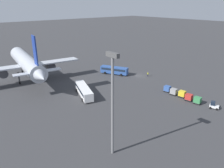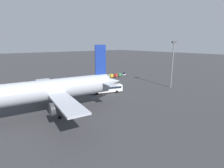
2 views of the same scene
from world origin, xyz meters
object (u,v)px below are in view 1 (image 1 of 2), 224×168
object	(u,v)px
shuttle_bus_near	(114,70)
baggage_tug	(214,105)
airplane	(27,63)
cargo_cart_grey	(174,91)
shuttle_bus_far	(84,90)
cargo_cart_green	(198,100)
cargo_cart_blue	(167,89)
cargo_cart_red	(189,97)
worker_person	(148,74)
cargo_cart_yellow	(182,94)

from	to	relation	value
shuttle_bus_near	baggage_tug	distance (m)	41.05
airplane	cargo_cart_grey	world-z (taller)	airplane
shuttle_bus_near	cargo_cart_grey	xyz separation A→B (m)	(-28.27, -0.42, -0.68)
airplane	shuttle_bus_far	world-z (taller)	airplane
cargo_cart_green	cargo_cart_blue	size ratio (longest dim) A/B	1.00
shuttle_bus_near	cargo_cart_blue	distance (m)	25.53
airplane	cargo_cart_blue	bearing A→B (deg)	-134.36
shuttle_bus_far	cargo_cart_grey	bearing A→B (deg)	-109.31
cargo_cart_red	shuttle_bus_near	bearing A→B (deg)	0.19
shuttle_bus_far	cargo_cart_green	size ratio (longest dim) A/B	5.92
cargo_cart_blue	worker_person	bearing A→B (deg)	-26.85
cargo_cart_grey	shuttle_bus_far	bearing A→B (deg)	50.90
cargo_cart_green	airplane	bearing A→B (deg)	30.39
worker_person	cargo_cart_green	distance (m)	27.12
cargo_cart_yellow	worker_person	bearing A→B (deg)	-20.26
cargo_cart_green	baggage_tug	bearing A→B (deg)	-171.52
shuttle_bus_near	cargo_cart_red	xyz separation A→B (m)	(-33.79, -0.11, -0.68)
airplane	cargo_cart_yellow	world-z (taller)	airplane
worker_person	cargo_cart_blue	size ratio (longest dim) A/B	0.78
shuttle_bus_near	shuttle_bus_far	size ratio (longest dim) A/B	0.85
shuttle_bus_far	cargo_cart_red	bearing A→B (deg)	-117.38
cargo_cart_blue	cargo_cart_green	bearing A→B (deg)	176.17
baggage_tug	cargo_cart_green	bearing A→B (deg)	-11.50
shuttle_bus_near	cargo_cart_yellow	world-z (taller)	shuttle_bus_near
worker_person	cargo_cart_grey	distance (m)	19.27
worker_person	baggage_tug	bearing A→B (deg)	166.00
shuttle_bus_far	cargo_cart_yellow	size ratio (longest dim) A/B	5.92
baggage_tug	cargo_cart_grey	bearing A→B (deg)	-18.27
cargo_cart_green	cargo_cart_red	world-z (taller)	same
worker_person	cargo_cart_grey	size ratio (longest dim) A/B	0.78
airplane	shuttle_bus_far	size ratio (longest dim) A/B	3.39
cargo_cart_grey	airplane	bearing A→B (deg)	35.28
airplane	shuttle_bus_far	bearing A→B (deg)	-153.75
airplane	cargo_cart_blue	xyz separation A→B (m)	(-39.73, -30.52, -5.83)
shuttle_bus_near	cargo_cart_grey	size ratio (longest dim) A/B	5.05
cargo_cart_green	cargo_cart_yellow	world-z (taller)	same
shuttle_bus_far	cargo_cart_blue	size ratio (longest dim) A/B	5.92
worker_person	cargo_cart_yellow	size ratio (longest dim) A/B	0.78
cargo_cart_grey	shuttle_bus_near	bearing A→B (deg)	0.84
baggage_tug	cargo_cart_red	distance (m)	7.28
baggage_tug	cargo_cart_red	xyz separation A→B (m)	(7.24, 0.68, 0.25)
cargo_cart_green	cargo_cart_red	distance (m)	2.76
shuttle_bus_near	worker_person	distance (m)	13.63
shuttle_bus_near	cargo_cart_red	size ratio (longest dim) A/B	5.05
shuttle_bus_far	worker_person	bearing A→B (deg)	-70.82
baggage_tug	cargo_cart_blue	distance (m)	15.53
baggage_tug	cargo_cart_red	bearing A→B (deg)	-14.59
cargo_cart_yellow	cargo_cart_grey	world-z (taller)	same
airplane	cargo_cart_red	distance (m)	56.79
cargo_cart_green	cargo_cart_grey	bearing A→B (deg)	-1.97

